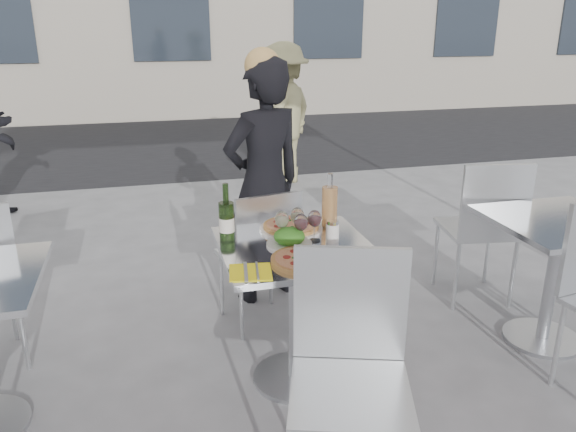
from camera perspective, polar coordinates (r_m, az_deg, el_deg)
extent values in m
plane|color=slate|center=(3.05, 0.75, -16.19)|extent=(80.00, 80.00, 0.00)
cube|color=black|center=(9.10, -10.30, 7.58)|extent=(24.00, 5.00, 0.00)
cylinder|color=#B7BABF|center=(3.04, 0.75, -16.01)|extent=(0.44, 0.44, 0.02)
cylinder|color=#B7BABF|center=(2.85, 0.78, -10.11)|extent=(0.07, 0.07, 0.72)
cube|color=silver|center=(2.70, 0.81, -3.32)|extent=(0.72, 0.72, 0.03)
cylinder|color=#B7BABF|center=(3.68, 24.37, -11.22)|extent=(0.44, 0.44, 0.02)
cylinder|color=#B7BABF|center=(3.52, 25.16, -6.14)|extent=(0.07, 0.07, 0.72)
cube|color=silver|center=(3.39, 26.02, -0.54)|extent=(0.72, 0.72, 0.03)
cylinder|color=silver|center=(3.67, -1.76, -5.91)|extent=(0.02, 0.02, 0.42)
cylinder|color=silver|center=(3.56, -6.77, -6.88)|extent=(0.02, 0.02, 0.42)
cylinder|color=silver|center=(3.40, 0.63, -8.08)|extent=(0.02, 0.02, 0.42)
cylinder|color=silver|center=(3.28, -4.75, -9.24)|extent=(0.02, 0.02, 0.42)
cube|color=silver|center=(3.38, -3.23, -4.11)|extent=(0.47, 0.47, 0.02)
cube|color=silver|center=(3.13, -1.88, -1.58)|extent=(0.39, 0.10, 0.42)
cylinder|color=silver|center=(2.45, 1.27, -19.44)|extent=(0.03, 0.03, 0.47)
cylinder|color=silver|center=(2.47, 10.59, -19.48)|extent=(0.03, 0.03, 0.47)
cube|color=silver|center=(2.15, 6.36, -17.52)|extent=(0.56, 0.56, 0.03)
cube|color=silver|center=(2.21, 6.36, -8.84)|extent=(0.43, 0.16, 0.47)
cylinder|color=silver|center=(3.63, -26.30, -8.02)|extent=(0.02, 0.02, 0.46)
cylinder|color=silver|center=(3.30, -25.33, -10.58)|extent=(0.02, 0.02, 0.46)
cylinder|color=silver|center=(4.20, 19.61, -3.40)|extent=(0.03, 0.03, 0.47)
cylinder|color=silver|center=(4.06, 14.78, -3.69)|extent=(0.03, 0.03, 0.47)
cylinder|color=silver|center=(3.89, 21.88, -5.47)|extent=(0.03, 0.03, 0.47)
cylinder|color=silver|center=(3.74, 16.71, -5.88)|extent=(0.03, 0.03, 0.47)
cube|color=silver|center=(3.88, 18.62, -1.24)|extent=(0.50, 0.50, 0.03)
cube|color=silver|center=(3.62, 20.40, 1.30)|extent=(0.44, 0.10, 0.47)
cylinder|color=silver|center=(3.17, 25.72, -11.74)|extent=(0.03, 0.03, 0.47)
imported|color=black|center=(3.60, -2.44, 3.34)|extent=(0.67, 0.56, 1.58)
imported|color=tan|center=(6.36, -0.46, 10.23)|extent=(1.12, 1.15, 1.58)
cylinder|color=tan|center=(2.51, 1.88, -4.46)|extent=(0.32, 0.32, 0.02)
cylinder|color=beige|center=(2.51, 1.88, -4.25)|extent=(0.28, 0.28, 0.00)
cylinder|color=white|center=(2.89, 0.30, -1.30)|extent=(0.33, 0.33, 0.01)
cylinder|color=tan|center=(2.88, 0.30, -1.02)|extent=(0.29, 0.29, 0.02)
cylinder|color=beige|center=(2.88, 0.30, -0.84)|extent=(0.25, 0.25, 0.00)
cylinder|color=white|center=(2.69, 0.13, -2.85)|extent=(0.22, 0.22, 0.01)
ellipsoid|color=#24681A|center=(2.68, 0.14, -2.08)|extent=(0.15, 0.15, 0.08)
sphere|color=#B21914|center=(2.70, 0.85, -1.65)|extent=(0.03, 0.03, 0.03)
cylinder|color=#2A481B|center=(2.72, -6.25, -0.65)|extent=(0.07, 0.07, 0.20)
cone|color=#2A481B|center=(2.68, -6.32, 1.36)|extent=(0.07, 0.07, 0.03)
cylinder|color=#2A481B|center=(2.67, -6.36, 2.28)|extent=(0.03, 0.03, 0.10)
cylinder|color=silver|center=(2.72, -6.24, -0.85)|extent=(0.07, 0.08, 0.07)
cylinder|color=#E7A962|center=(2.89, 4.24, 0.86)|extent=(0.08, 0.08, 0.22)
cylinder|color=white|center=(2.85, 4.31, 3.53)|extent=(0.03, 0.03, 0.08)
cylinder|color=white|center=(2.73, 4.52, -1.71)|extent=(0.06, 0.06, 0.09)
cylinder|color=silver|center=(2.71, 4.55, -0.66)|extent=(0.06, 0.06, 0.02)
cylinder|color=white|center=(2.74, -0.62, -2.58)|extent=(0.06, 0.06, 0.00)
cylinder|color=white|center=(2.72, -0.62, -1.74)|extent=(0.01, 0.01, 0.09)
ellipsoid|color=white|center=(2.70, -0.63, -0.35)|extent=(0.07, 0.07, 0.08)
ellipsoid|color=beige|center=(2.70, -0.63, -0.55)|extent=(0.05, 0.05, 0.05)
cylinder|color=white|center=(2.79, 0.94, -2.17)|extent=(0.06, 0.06, 0.00)
cylinder|color=white|center=(2.77, 0.95, -1.34)|extent=(0.01, 0.01, 0.09)
ellipsoid|color=white|center=(2.75, 0.96, 0.03)|extent=(0.07, 0.07, 0.08)
ellipsoid|color=beige|center=(2.75, 0.95, -0.17)|extent=(0.05, 0.05, 0.05)
cylinder|color=white|center=(2.70, 1.32, -2.91)|extent=(0.06, 0.06, 0.00)
cylinder|color=white|center=(2.68, 1.33, -2.06)|extent=(0.01, 0.01, 0.09)
ellipsoid|color=white|center=(2.66, 1.34, -0.65)|extent=(0.07, 0.07, 0.08)
ellipsoid|color=#40090F|center=(2.66, 1.34, -0.85)|extent=(0.05, 0.05, 0.05)
cylinder|color=white|center=(2.75, 2.68, -2.49)|extent=(0.06, 0.06, 0.00)
cylinder|color=white|center=(2.73, 2.70, -1.65)|extent=(0.01, 0.01, 0.09)
ellipsoid|color=white|center=(2.71, 2.72, -0.27)|extent=(0.07, 0.07, 0.08)
ellipsoid|color=#40090F|center=(2.71, 2.71, -0.47)|extent=(0.05, 0.05, 0.05)
cube|color=#FBF015|center=(2.41, -3.84, -5.69)|extent=(0.21, 0.21, 0.00)
cube|color=#B7BABF|center=(2.41, -4.31, -5.66)|extent=(0.05, 0.20, 0.00)
cube|color=#B7BABF|center=(2.42, -3.14, -5.54)|extent=(0.04, 0.18, 0.00)
cube|color=#FBF015|center=(2.58, 7.98, -4.20)|extent=(0.24, 0.24, 0.00)
cube|color=#B7BABF|center=(2.57, 7.57, -4.17)|extent=(0.10, 0.18, 0.00)
cube|color=#B7BABF|center=(2.58, 8.60, -4.04)|extent=(0.09, 0.16, 0.00)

